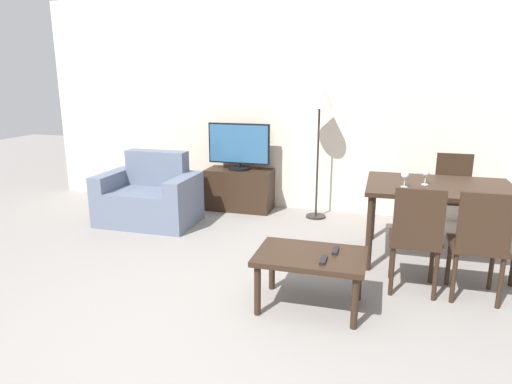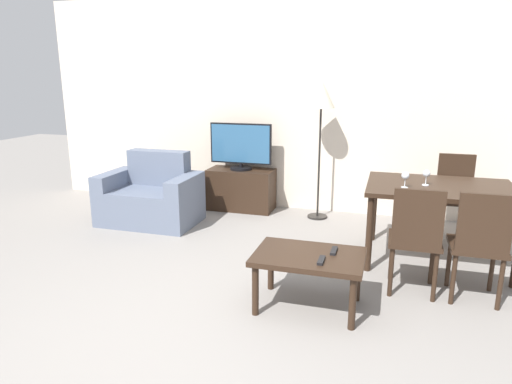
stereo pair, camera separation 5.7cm
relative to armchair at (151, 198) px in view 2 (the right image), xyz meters
The scene contains 15 objects.
ground_plane 2.93m from the armchair, 57.56° to the right, with size 18.00×18.00×0.00m, color gray.
wall_back 2.18m from the armchair, 34.85° to the left, with size 7.05×0.06×2.70m.
armchair is the anchor object (origin of this frame).
tv_stand 1.18m from the armchair, 43.61° to the left, with size 0.84×0.41×0.53m.
tv 1.29m from the armchair, 43.52° to the left, with size 0.80×0.28×0.59m.
coffee_table 2.65m from the armchair, 35.18° to the right, with size 0.80×0.55×0.43m.
dining_table 3.18m from the armchair, ahead, with size 1.30×0.94×0.73m.
dining_chair_near 3.11m from the armchair, 20.16° to the right, with size 0.40×0.40×0.89m.
dining_chair_far 3.41m from the armchair, ahead, with size 0.40×0.40×0.89m.
dining_chair_near_right 3.54m from the armchair, 17.62° to the right, with size 0.40×0.40×0.89m.
floor_lamp 2.30m from the armchair, 21.37° to the left, with size 0.32×0.32×1.65m.
remote_primary 2.74m from the armchair, 31.49° to the right, with size 0.04×0.15×0.02m.
remote_secondary 2.80m from the armchair, 35.77° to the right, with size 0.04×0.15×0.02m.
wine_glass_left 3.07m from the armchair, ahead, with size 0.07×0.07×0.15m.
wine_glass_center 2.91m from the armchair, ahead, with size 0.07×0.07×0.15m.
Camera 2 is at (1.13, -2.18, 1.71)m, focal length 32.00 mm.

